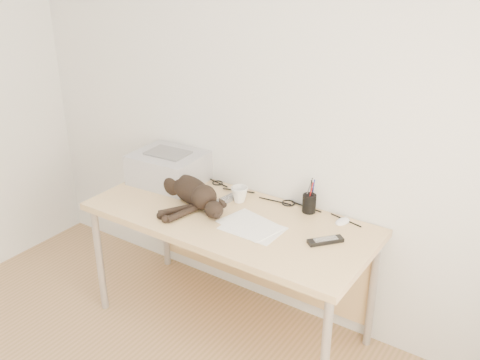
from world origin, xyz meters
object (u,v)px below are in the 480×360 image
Objects in this scene: printer at (169,167)px; mouse at (343,220)px; cat at (189,191)px; mug at (239,194)px; desk at (237,231)px; pen_cup at (309,203)px.

mouse is (1.12, 0.11, -0.08)m from printer.
cat is 6.84× the size of mug.
desk is 2.39× the size of cat.
mug is at bearing -164.56° from pen_cup.
cat is at bearing -28.66° from printer.
cat is at bearing -148.44° from mouse.
mug is 0.41m from pen_cup.
mouse is at bearing -2.44° from pen_cup.
cat is 0.29m from mug.
mouse is (0.84, 0.26, -0.05)m from cat.
printer is at bearing -172.58° from pen_cup.
pen_cup is at bearing 42.01° from cat.
cat is 0.88m from mouse.
cat is at bearing -146.23° from mug.
pen_cup is at bearing -168.15° from mouse.
mouse is at bearing 19.44° from desk.
pen_cup is (0.63, 0.27, -0.02)m from cat.
cat is at bearing -166.93° from desk.
printer is 0.66× the size of cat.
desk is 0.44m from pen_cup.
mouse is (0.55, 0.19, 0.15)m from desk.
pen_cup reaches higher than cat.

